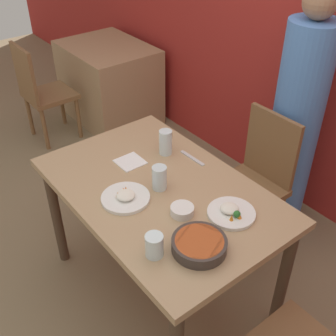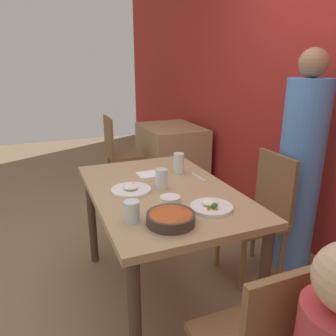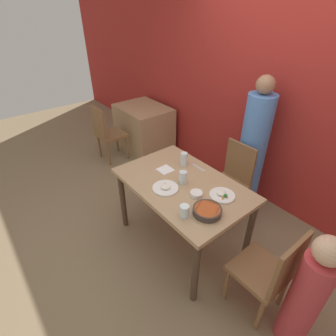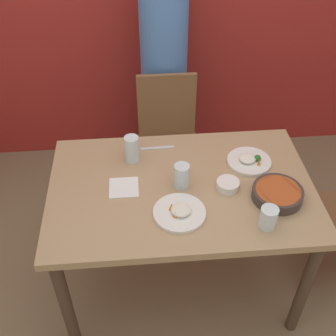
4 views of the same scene
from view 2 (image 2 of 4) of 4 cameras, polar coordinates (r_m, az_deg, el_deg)
name	(u,v)px [view 2 (image 2 of 4)]	position (r m, az deg, el deg)	size (l,w,h in m)	color
ground_plane	(162,294)	(2.39, -1.00, -21.10)	(10.00, 10.00, 0.00)	#847051
dining_table	(162,203)	(2.03, -1.11, -6.20)	(1.28, 0.82, 0.77)	tan
chair_adult_spot	(260,212)	(2.46, 15.69, -7.36)	(0.40, 0.40, 0.90)	brown
person_adult	(300,172)	(2.57, 21.93, -0.62)	(0.31, 0.31, 1.60)	#5184D1
bowl_curry	(171,218)	(1.58, 0.49, -8.73)	(0.23, 0.23, 0.05)	#3D332D
plate_rice_adult	(211,206)	(1.74, 7.53, -6.65)	(0.22, 0.22, 0.05)	white
plate_rice_child	(131,189)	(1.96, -6.47, -3.72)	(0.24, 0.24, 0.05)	white
bowl_rice_small	(170,200)	(1.79, 0.38, -5.54)	(0.11, 0.11, 0.04)	white
glass_water_tall	(162,179)	(1.97, -1.10, -1.93)	(0.07, 0.07, 0.13)	silver
glass_water_short	(132,211)	(1.59, -6.32, -7.52)	(0.08, 0.08, 0.11)	silver
glass_water_center	(179,163)	(2.25, 1.90, 0.83)	(0.07, 0.07, 0.14)	silver
napkin_folded	(148,174)	(2.24, -3.47, -1.12)	(0.14, 0.14, 0.01)	white
fork_steel	(198,177)	(2.19, 5.29, -1.60)	(0.18, 0.03, 0.01)	silver
background_table	(171,154)	(4.22, 0.56, 2.38)	(0.89, 0.69, 0.73)	tan
chair_background	(119,151)	(3.99, -8.54, 2.96)	(0.40, 0.40, 0.90)	brown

